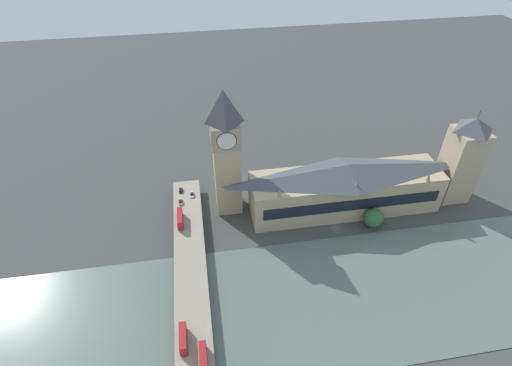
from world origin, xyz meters
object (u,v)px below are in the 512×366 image
object	(u,v)px
parliament_hall	(346,187)
victoria_tower	(461,159)
clock_tower	(226,150)
double_decker_bus_lead	(180,218)
car_northbound_mid	(192,194)
double_decker_bus_rear	(203,358)
car_northbound_lead	(181,190)
double_decker_bus_mid	(183,338)
car_northbound_tail	(181,202)
road_bridge	(192,311)

from	to	relation	value
parliament_hall	victoria_tower	world-z (taller)	victoria_tower
clock_tower	parliament_hall	bearing A→B (deg)	-99.91
clock_tower	double_decker_bus_lead	xyz separation A→B (m)	(-13.62, 24.48, -26.65)
parliament_hall	car_northbound_mid	distance (m)	77.67
double_decker_bus_rear	car_northbound_lead	xyz separation A→B (m)	(92.60, 6.07, -1.91)
parliament_hall	victoria_tower	xyz separation A→B (m)	(0.06, -58.76, 9.81)
double_decker_bus_mid	victoria_tower	bearing A→B (deg)	-65.18
victoria_tower	double_decker_bus_rear	bearing A→B (deg)	118.63
clock_tower	car_northbound_mid	bearing A→B (deg)	74.25
victoria_tower	car_northbound_mid	size ratio (longest dim) A/B	11.17
double_decker_bus_lead	double_decker_bus_rear	bearing A→B (deg)	-174.56
clock_tower	victoria_tower	bearing A→B (deg)	-94.91
double_decker_bus_mid	car_northbound_lead	world-z (taller)	double_decker_bus_mid
victoria_tower	double_decker_bus_mid	size ratio (longest dim) A/B	4.66
clock_tower	car_northbound_mid	xyz separation A→B (m)	(5.18, 18.38, -28.67)
parliament_hall	clock_tower	xyz separation A→B (m)	(10.04, 57.45, 21.47)
double_decker_bus_rear	car_northbound_mid	bearing A→B (deg)	0.34
victoria_tower	car_northbound_lead	xyz separation A→B (m)	(19.40, 140.13, -16.97)
clock_tower	double_decker_bus_lead	size ratio (longest dim) A/B	5.65
double_decker_bus_lead	double_decker_bus_mid	distance (m)	61.40
parliament_hall	victoria_tower	bearing A→B (deg)	-89.95
car_northbound_mid	double_decker_bus_lead	bearing A→B (deg)	162.02
car_northbound_lead	car_northbound_tail	bearing A→B (deg)	178.25
parliament_hall	victoria_tower	distance (m)	59.57
double_decker_bus_lead	car_northbound_mid	bearing A→B (deg)	-17.98
victoria_tower	car_northbound_tail	xyz separation A→B (m)	(10.32, 140.41, -16.96)
double_decker_bus_mid	car_northbound_lead	size ratio (longest dim) A/B	2.82
car_northbound_lead	double_decker_bus_lead	bearing A→B (deg)	178.61
parliament_hall	road_bridge	distance (m)	94.46
parliament_hall	double_decker_bus_rear	world-z (taller)	parliament_hall
road_bridge	car_northbound_lead	size ratio (longest dim) A/B	41.21
parliament_hall	double_decker_bus_lead	size ratio (longest dim) A/B	8.17
double_decker_bus_rear	car_northbound_lead	bearing A→B (deg)	3.75
victoria_tower	car_northbound_tail	size ratio (longest dim) A/B	11.92
double_decker_bus_rear	victoria_tower	bearing A→B (deg)	-61.37
clock_tower	car_northbound_mid	world-z (taller)	clock_tower
road_bridge	car_northbound_lead	bearing A→B (deg)	2.35
car_northbound_lead	victoria_tower	bearing A→B (deg)	-97.88
clock_tower	double_decker_bus_mid	world-z (taller)	clock_tower
clock_tower	car_northbound_tail	world-z (taller)	clock_tower
double_decker_bus_rear	double_decker_bus_lead	bearing A→B (deg)	5.44
parliament_hall	double_decker_bus_mid	world-z (taller)	parliament_hall
parliament_hall	double_decker_bus_rear	xyz separation A→B (m)	(-73.14, 75.30, -5.25)
road_bridge	double_decker_bus_rear	xyz separation A→B (m)	(-21.27, -3.14, 3.64)
car_northbound_tail	car_northbound_lead	bearing A→B (deg)	-1.75
double_decker_bus_mid	double_decker_bus_rear	size ratio (longest dim) A/B	1.03
double_decker_bus_lead	car_northbound_mid	distance (m)	19.88
car_northbound_tail	victoria_tower	bearing A→B (deg)	-94.20
double_decker_bus_mid	double_decker_bus_rear	world-z (taller)	double_decker_bus_mid
parliament_hall	double_decker_bus_rear	size ratio (longest dim) A/B	8.94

